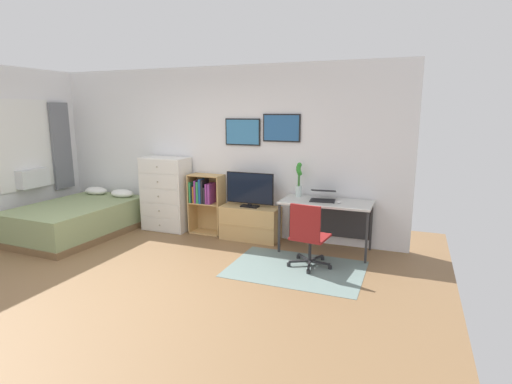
{
  "coord_description": "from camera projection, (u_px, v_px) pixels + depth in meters",
  "views": [
    {
      "loc": [
        3.02,
        -3.47,
        1.99
      ],
      "look_at": [
        1.05,
        1.5,
        0.92
      ],
      "focal_mm": 28.12,
      "sensor_mm": 36.0,
      "label": 1
    }
  ],
  "objects": [
    {
      "name": "bookshelf",
      "position": [
        205.0,
        198.0,
        6.6
      ],
      "size": [
        0.56,
        0.3,
        0.98
      ],
      "color": "tan",
      "rests_on": "ground_plane"
    },
    {
      "name": "desk",
      "position": [
        327.0,
        209.0,
        5.79
      ],
      "size": [
        1.27,
        0.63,
        0.74
      ],
      "color": "silver",
      "rests_on": "ground_plane"
    },
    {
      "name": "tv_stand",
      "position": [
        250.0,
        223.0,
        6.32
      ],
      "size": [
        0.92,
        0.41,
        0.53
      ],
      "color": "tan",
      "rests_on": "ground_plane"
    },
    {
      "name": "dresser",
      "position": [
        166.0,
        194.0,
        6.79
      ],
      "size": [
        0.78,
        0.46,
        1.24
      ],
      "color": "white",
      "rests_on": "ground_plane"
    },
    {
      "name": "bamboo_vase",
      "position": [
        299.0,
        179.0,
        5.97
      ],
      "size": [
        0.09,
        0.1,
        0.51
      ],
      "color": "silver",
      "rests_on": "desk"
    },
    {
      "name": "television",
      "position": [
        250.0,
        190.0,
        6.2
      ],
      "size": [
        0.77,
        0.16,
        0.54
      ],
      "color": "black",
      "rests_on": "tv_stand"
    },
    {
      "name": "ground_plane",
      "position": [
        124.0,
        287.0,
        4.65
      ],
      "size": [
        7.2,
        7.2,
        0.0
      ],
      "primitive_type": "plane",
      "color": "brown"
    },
    {
      "name": "wall_back_with_posters",
      "position": [
        218.0,
        151.0,
        6.59
      ],
      "size": [
        6.12,
        0.09,
        2.7
      ],
      "color": "white",
      "rests_on": "ground_plane"
    },
    {
      "name": "bed",
      "position": [
        78.0,
        219.0,
        6.57
      ],
      "size": [
        1.42,
        2.05,
        0.65
      ],
      "rotation": [
        0.0,
        0.0,
        -0.03
      ],
      "color": "brown",
      "rests_on": "ground_plane"
    },
    {
      "name": "laptop",
      "position": [
        323.0,
        196.0,
        5.76
      ],
      "size": [
        0.39,
        0.42,
        0.16
      ],
      "rotation": [
        0.0,
        0.0,
        0.12
      ],
      "color": "black",
      "rests_on": "desk"
    },
    {
      "name": "area_rug",
      "position": [
        296.0,
        269.0,
        5.16
      ],
      "size": [
        1.7,
        1.2,
        0.01
      ],
      "primitive_type": "cube",
      "color": "slate",
      "rests_on": "ground_plane"
    },
    {
      "name": "computer_mouse",
      "position": [
        339.0,
        202.0,
        5.57
      ],
      "size": [
        0.06,
        0.1,
        0.03
      ],
      "primitive_type": "ellipsoid",
      "color": "silver",
      "rests_on": "desk"
    },
    {
      "name": "office_chair",
      "position": [
        308.0,
        234.0,
        5.12
      ],
      "size": [
        0.57,
        0.58,
        0.86
      ],
      "rotation": [
        0.0,
        0.0,
        -0.12
      ],
      "color": "#232326",
      "rests_on": "ground_plane"
    }
  ]
}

